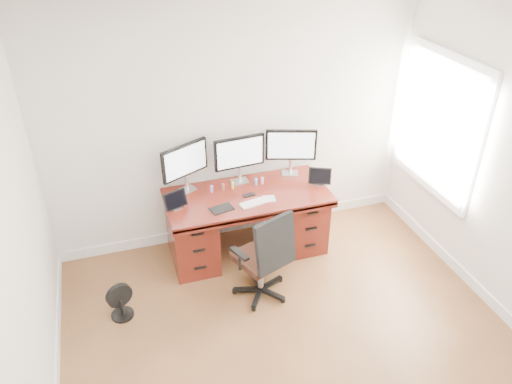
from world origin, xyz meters
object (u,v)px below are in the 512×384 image
object	(u,v)px
desk	(247,220)
floor_fan	(120,302)
keyboard	(253,203)
monitor_center	(239,154)
office_chair	(264,270)

from	to	relation	value
desk	floor_fan	xyz separation A→B (m)	(-1.42, -0.61, -0.23)
desk	keyboard	bearing A→B (deg)	-90.16
desk	keyboard	xyz separation A→B (m)	(-0.00, -0.23, 0.36)
keyboard	monitor_center	bearing A→B (deg)	77.84
floor_fan	keyboard	size ratio (longest dim) A/B	1.38
office_chair	floor_fan	bearing A→B (deg)	153.09
desk	monitor_center	size ratio (longest dim) A/B	3.09
monitor_center	desk	bearing A→B (deg)	-94.89
desk	floor_fan	world-z (taller)	desk
keyboard	floor_fan	bearing A→B (deg)	-177.01
floor_fan	monitor_center	bearing A→B (deg)	10.17
desk	office_chair	xyz separation A→B (m)	(-0.05, -0.75, -0.08)
floor_fan	desk	bearing A→B (deg)	2.58
desk	keyboard	world-z (taller)	keyboard
monitor_center	keyboard	distance (m)	0.57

